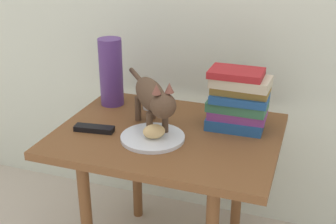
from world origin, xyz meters
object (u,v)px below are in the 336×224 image
(plate, at_px, (153,138))
(book_stack, at_px, (238,100))
(candle_jar, at_px, (151,100))
(tv_remote, at_px, (94,129))
(green_vase, at_px, (111,72))
(cat, at_px, (153,97))
(bread_roll, at_px, (154,131))
(side_table, at_px, (168,151))

(plate, distance_m, book_stack, 0.35)
(candle_jar, height_order, tv_remote, candle_jar)
(green_vase, relative_size, tv_remote, 1.90)
(cat, bearing_deg, bread_roll, -66.97)
(side_table, relative_size, green_vase, 2.88)
(green_vase, bearing_deg, book_stack, -6.76)
(green_vase, bearing_deg, plate, -42.44)
(green_vase, xyz_separation_m, candle_jar, (0.18, 0.01, -0.11))
(book_stack, bearing_deg, bread_roll, -140.84)
(green_vase, distance_m, candle_jar, 0.20)
(plate, relative_size, candle_jar, 2.74)
(plate, height_order, book_stack, book_stack)
(plate, xyz_separation_m, green_vase, (-0.29, 0.26, 0.14))
(cat, bearing_deg, plate, -70.59)
(side_table, bearing_deg, cat, -173.82)
(side_table, height_order, cat, cat)
(bread_roll, height_order, book_stack, book_stack)
(plate, bearing_deg, bread_roll, -50.26)
(cat, distance_m, tv_remote, 0.25)
(cat, height_order, tv_remote, cat)
(plate, bearing_deg, book_stack, 36.26)
(side_table, bearing_deg, bread_roll, -102.81)
(plate, bearing_deg, cat, 109.41)
(book_stack, relative_size, candle_jar, 2.73)
(cat, bearing_deg, candle_jar, 113.36)
(candle_jar, bearing_deg, plate, -67.67)
(side_table, distance_m, green_vase, 0.43)
(bread_roll, distance_m, green_vase, 0.42)
(candle_jar, bearing_deg, side_table, -53.37)
(candle_jar, bearing_deg, book_stack, -11.01)
(tv_remote, bearing_deg, cat, 14.26)
(candle_jar, bearing_deg, tv_remote, -113.57)
(side_table, relative_size, bread_roll, 10.27)
(plate, height_order, bread_roll, bread_roll)
(book_stack, distance_m, candle_jar, 0.39)
(plate, distance_m, tv_remote, 0.23)
(tv_remote, bearing_deg, plate, -4.97)
(cat, relative_size, book_stack, 1.69)
(plate, height_order, candle_jar, candle_jar)
(plate, relative_size, tv_remote, 1.55)
(candle_jar, bearing_deg, green_vase, -177.41)
(bread_roll, height_order, candle_jar, candle_jar)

